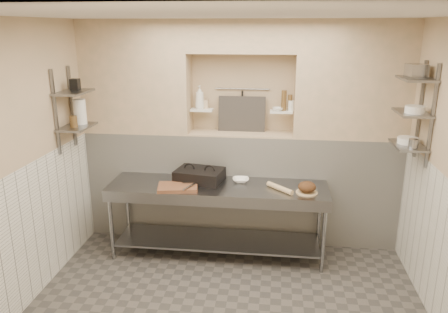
% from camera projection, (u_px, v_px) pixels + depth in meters
% --- Properties ---
extents(ceiling, '(4.00, 3.90, 0.10)m').
position_uv_depth(ceiling, '(224.00, 8.00, 3.46)').
color(ceiling, silver).
rests_on(ceiling, ground).
extents(wall_left, '(0.10, 3.90, 2.80)m').
position_uv_depth(wall_left, '(9.00, 171.00, 4.11)').
color(wall_left, '#CFAC86').
rests_on(wall_left, ground).
extents(wall_back, '(4.00, 0.10, 2.80)m').
position_uv_depth(wall_back, '(243.00, 130.00, 5.77)').
color(wall_back, '#CFAC86').
rests_on(wall_back, ground).
extents(backwall_lower, '(4.00, 0.40, 1.40)m').
position_uv_depth(backwall_lower, '(240.00, 186.00, 5.74)').
color(backwall_lower, white).
rests_on(backwall_lower, floor).
extents(alcove_sill, '(1.30, 0.40, 0.02)m').
position_uv_depth(alcove_sill, '(241.00, 133.00, 5.53)').
color(alcove_sill, '#CFAC86').
rests_on(alcove_sill, backwall_lower).
extents(backwall_pillar_left, '(1.35, 0.40, 1.40)m').
position_uv_depth(backwall_pillar_left, '(137.00, 77.00, 5.49)').
color(backwall_pillar_left, '#CFAC86').
rests_on(backwall_pillar_left, backwall_lower).
extents(backwall_pillar_right, '(1.35, 0.40, 1.40)m').
position_uv_depth(backwall_pillar_right, '(353.00, 80.00, 5.18)').
color(backwall_pillar_right, '#CFAC86').
rests_on(backwall_pillar_right, backwall_lower).
extents(backwall_header, '(1.30, 0.40, 0.40)m').
position_uv_depth(backwall_header, '(242.00, 36.00, 5.19)').
color(backwall_header, '#CFAC86').
rests_on(backwall_header, backwall_lower).
extents(wainscot_left, '(0.02, 3.90, 1.40)m').
position_uv_depth(wainscot_left, '(24.00, 239.00, 4.30)').
color(wainscot_left, white).
rests_on(wainscot_left, floor).
extents(wainscot_right, '(0.02, 3.90, 1.40)m').
position_uv_depth(wainscot_right, '(448.00, 264.00, 3.84)').
color(wainscot_right, white).
rests_on(wainscot_right, floor).
extents(alcove_shelf_left, '(0.28, 0.16, 0.02)m').
position_uv_depth(alcove_shelf_left, '(202.00, 110.00, 5.51)').
color(alcove_shelf_left, white).
rests_on(alcove_shelf_left, backwall_lower).
extents(alcove_shelf_right, '(0.28, 0.16, 0.02)m').
position_uv_depth(alcove_shelf_right, '(281.00, 112.00, 5.39)').
color(alcove_shelf_right, white).
rests_on(alcove_shelf_right, backwall_lower).
extents(utensil_rail, '(0.70, 0.02, 0.02)m').
position_uv_depth(utensil_rail, '(243.00, 89.00, 5.54)').
color(utensil_rail, gray).
rests_on(utensil_rail, wall_back).
extents(hanging_steel, '(0.02, 0.02, 0.30)m').
position_uv_depth(hanging_steel, '(242.00, 102.00, 5.57)').
color(hanging_steel, black).
rests_on(hanging_steel, utensil_rail).
extents(splash_panel, '(0.60, 0.08, 0.45)m').
position_uv_depth(splash_panel, '(242.00, 114.00, 5.56)').
color(splash_panel, '#383330').
rests_on(splash_panel, alcove_sill).
extents(shelf_rail_left_a, '(0.03, 0.03, 0.95)m').
position_uv_depth(shelf_rail_left_a, '(72.00, 106.00, 5.18)').
color(shelf_rail_left_a, slate).
rests_on(shelf_rail_left_a, wall_left).
extents(shelf_rail_left_b, '(0.03, 0.03, 0.95)m').
position_uv_depth(shelf_rail_left_b, '(56.00, 113.00, 4.80)').
color(shelf_rail_left_b, slate).
rests_on(shelf_rail_left_b, wall_left).
extents(wall_shelf_left_lower, '(0.30, 0.50, 0.02)m').
position_uv_depth(wall_shelf_left_lower, '(77.00, 127.00, 5.03)').
color(wall_shelf_left_lower, slate).
rests_on(wall_shelf_left_lower, wall_left).
extents(wall_shelf_left_upper, '(0.30, 0.50, 0.03)m').
position_uv_depth(wall_shelf_left_upper, '(74.00, 92.00, 4.91)').
color(wall_shelf_left_upper, slate).
rests_on(wall_shelf_left_upper, wall_left).
extents(shelf_rail_right_a, '(0.03, 0.03, 1.05)m').
position_uv_depth(shelf_rail_right_a, '(420.00, 110.00, 4.70)').
color(shelf_rail_right_a, slate).
rests_on(shelf_rail_right_a, wall_right).
extents(shelf_rail_right_b, '(0.03, 0.03, 1.05)m').
position_uv_depth(shelf_rail_right_b, '(432.00, 117.00, 4.32)').
color(shelf_rail_right_b, slate).
rests_on(shelf_rail_right_b, wall_right).
extents(wall_shelf_right_lower, '(0.30, 0.50, 0.02)m').
position_uv_depth(wall_shelf_right_lower, '(408.00, 145.00, 4.63)').
color(wall_shelf_right_lower, slate).
rests_on(wall_shelf_right_lower, wall_right).
extents(wall_shelf_right_mid, '(0.30, 0.50, 0.02)m').
position_uv_depth(wall_shelf_right_mid, '(412.00, 113.00, 4.53)').
color(wall_shelf_right_mid, slate).
rests_on(wall_shelf_right_mid, wall_right).
extents(wall_shelf_right_upper, '(0.30, 0.50, 0.03)m').
position_uv_depth(wall_shelf_right_upper, '(416.00, 79.00, 4.43)').
color(wall_shelf_right_upper, slate).
rests_on(wall_shelf_right_upper, wall_right).
extents(prep_table, '(2.60, 0.70, 0.90)m').
position_uv_depth(prep_table, '(218.00, 206.00, 5.24)').
color(prep_table, gray).
rests_on(prep_table, floor).
extents(panini_press, '(0.62, 0.50, 0.15)m').
position_uv_depth(panini_press, '(200.00, 175.00, 5.30)').
color(panini_press, black).
rests_on(panini_press, prep_table).
extents(cutting_board, '(0.50, 0.39, 0.04)m').
position_uv_depth(cutting_board, '(178.00, 187.00, 5.06)').
color(cutting_board, brown).
rests_on(cutting_board, prep_table).
extents(knife_blade, '(0.26, 0.06, 0.01)m').
position_uv_depth(knife_blade, '(193.00, 183.00, 5.13)').
color(knife_blade, gray).
rests_on(knife_blade, cutting_board).
extents(tongs, '(0.11, 0.22, 0.02)m').
position_uv_depth(tongs, '(189.00, 187.00, 4.98)').
color(tongs, gray).
rests_on(tongs, cutting_board).
extents(mixing_bowl, '(0.21, 0.21, 0.05)m').
position_uv_depth(mixing_bowl, '(241.00, 180.00, 5.29)').
color(mixing_bowl, white).
rests_on(mixing_bowl, prep_table).
extents(rolling_pin, '(0.31, 0.31, 0.06)m').
position_uv_depth(rolling_pin, '(280.00, 188.00, 5.01)').
color(rolling_pin, tan).
rests_on(rolling_pin, prep_table).
extents(bread_board, '(0.25, 0.25, 0.01)m').
position_uv_depth(bread_board, '(307.00, 192.00, 4.94)').
color(bread_board, tan).
rests_on(bread_board, prep_table).
extents(bread_loaf, '(0.20, 0.20, 0.12)m').
position_uv_depth(bread_loaf, '(307.00, 187.00, 4.92)').
color(bread_loaf, '#4C2D19').
rests_on(bread_loaf, bread_board).
extents(bottle_soap, '(0.13, 0.13, 0.29)m').
position_uv_depth(bottle_soap, '(200.00, 97.00, 5.48)').
color(bottle_soap, white).
rests_on(bottle_soap, alcove_shelf_left).
extents(jar_alcove, '(0.07, 0.07, 0.11)m').
position_uv_depth(jar_alcove, '(205.00, 104.00, 5.53)').
color(jar_alcove, '#CFAC86').
rests_on(jar_alcove, alcove_shelf_left).
extents(bowl_alcove, '(0.13, 0.13, 0.04)m').
position_uv_depth(bowl_alcove, '(278.00, 109.00, 5.38)').
color(bowl_alcove, white).
rests_on(bowl_alcove, alcove_shelf_right).
extents(condiment_a, '(0.05, 0.05, 0.20)m').
position_uv_depth(condiment_a, '(290.00, 103.00, 5.37)').
color(condiment_a, brown).
rests_on(condiment_a, alcove_shelf_right).
extents(condiment_b, '(0.06, 0.06, 0.25)m').
position_uv_depth(condiment_b, '(284.00, 100.00, 5.36)').
color(condiment_b, brown).
rests_on(condiment_b, alcove_shelf_right).
extents(condiment_c, '(0.07, 0.07, 0.13)m').
position_uv_depth(condiment_c, '(291.00, 106.00, 5.35)').
color(condiment_c, white).
rests_on(condiment_c, alcove_shelf_right).
extents(jug_left, '(0.14, 0.14, 0.29)m').
position_uv_depth(jug_left, '(80.00, 112.00, 5.09)').
color(jug_left, white).
rests_on(jug_left, wall_shelf_left_lower).
extents(jar_left, '(0.09, 0.09, 0.13)m').
position_uv_depth(jar_left, '(74.00, 122.00, 4.94)').
color(jar_left, brown).
rests_on(jar_left, wall_shelf_left_lower).
extents(box_left_upper, '(0.10, 0.10, 0.13)m').
position_uv_depth(box_left_upper, '(75.00, 85.00, 4.95)').
color(box_left_upper, black).
rests_on(box_left_upper, wall_shelf_left_upper).
extents(bowl_right, '(0.22, 0.22, 0.06)m').
position_uv_depth(bowl_right, '(408.00, 140.00, 4.65)').
color(bowl_right, white).
rests_on(bowl_right, wall_shelf_right_lower).
extents(canister_right, '(0.10, 0.10, 0.10)m').
position_uv_depth(canister_right, '(413.00, 144.00, 4.45)').
color(canister_right, gray).
rests_on(canister_right, wall_shelf_right_lower).
extents(bowl_right_mid, '(0.20, 0.20, 0.07)m').
position_uv_depth(bowl_right_mid, '(415.00, 110.00, 4.44)').
color(bowl_right_mid, white).
rests_on(bowl_right_mid, wall_shelf_right_mid).
extents(basket_right, '(0.19, 0.23, 0.13)m').
position_uv_depth(basket_right, '(416.00, 71.00, 4.44)').
color(basket_right, gray).
rests_on(basket_right, wall_shelf_right_upper).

